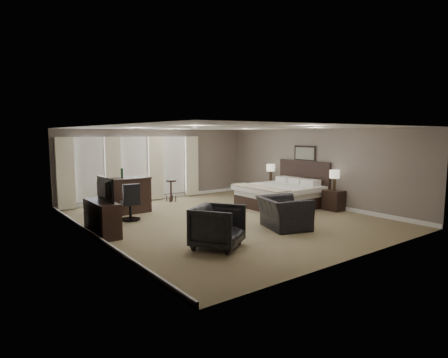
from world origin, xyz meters
TOP-DOWN VIEW (x-y plane):
  - room at (0.00, 0.00)m, footprint 7.60×8.60m
  - window_bay at (-1.00, 4.11)m, footprint 5.25×0.20m
  - bed at (2.58, 0.38)m, footprint 2.36×2.25m
  - nightstand_near at (3.47, -1.07)m, footprint 0.48×0.59m
  - nightstand_far at (3.47, 1.83)m, footprint 0.47×0.58m
  - lamp_near at (3.47, -1.07)m, footprint 0.32×0.32m
  - lamp_far at (3.47, 1.83)m, footprint 0.32×0.32m
  - wall_art at (3.70, 0.38)m, footprint 0.04×0.96m
  - dresser at (-3.45, 0.41)m, footprint 0.46×1.41m
  - tv at (-3.45, 0.41)m, footprint 0.58×1.00m
  - armchair_near at (0.51, -1.75)m, footprint 1.15×1.43m
  - armchair_far at (-1.81, -2.08)m, footprint 1.31×1.30m
  - bar_counter at (-1.92, 2.46)m, footprint 1.27×0.66m
  - bar_stool_left at (-1.84, 3.69)m, footprint 0.38×0.38m
  - bar_stool_right at (0.05, 3.39)m, footprint 0.48×0.48m
  - desk_chair at (-2.29, 1.48)m, footprint 0.63×0.63m

SIDE VIEW (x-z plane):
  - nightstand_far at x=3.47m, z-range 0.00..0.63m
  - nightstand_near at x=3.47m, z-range 0.00..0.64m
  - bar_stool_left at x=-1.84m, z-range 0.00..0.72m
  - bar_stool_right at x=0.05m, z-range 0.00..0.80m
  - dresser at x=-3.45m, z-range 0.00..0.82m
  - armchair_far at x=-1.81m, z-range 0.00..1.00m
  - desk_chair at x=-2.29m, z-range 0.00..1.06m
  - armchair_near at x=0.51m, z-range 0.00..1.09m
  - bar_counter at x=-1.92m, z-range 0.00..1.11m
  - bed at x=2.58m, z-range 0.00..1.50m
  - tv at x=-3.45m, z-range 0.82..0.95m
  - lamp_far at x=3.47m, z-range 0.63..1.29m
  - lamp_near at x=3.47m, z-range 0.64..1.29m
  - window_bay at x=-1.00m, z-range 0.05..2.35m
  - room at x=0.00m, z-range -0.02..2.62m
  - wall_art at x=3.70m, z-range 1.47..2.03m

